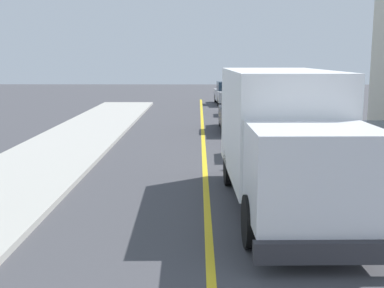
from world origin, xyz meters
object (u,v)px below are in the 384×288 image
at_px(box_truck, 283,133).
at_px(parked_car_mid, 239,114).
at_px(parked_car_near, 267,134).
at_px(parked_car_far, 244,102).
at_px(parked_car_furthest, 228,94).

bearing_deg(box_truck, parked_car_mid, 90.19).
xyz_separation_m(parked_car_near, parked_car_far, (0.35, 12.62, 0.00)).
xyz_separation_m(parked_car_mid, parked_car_far, (0.87, 6.47, 0.00)).
height_order(box_truck, parked_car_near, box_truck).
distance_m(box_truck, parked_car_near, 6.11).
height_order(parked_car_near, parked_car_far, same).
xyz_separation_m(parked_car_near, parked_car_furthest, (-0.24, 19.29, 0.00)).
relative_size(box_truck, parked_car_mid, 1.64).
distance_m(box_truck, parked_car_furthest, 25.33).
distance_m(box_truck, parked_car_far, 18.68).
distance_m(parked_car_near, parked_car_mid, 6.17).
xyz_separation_m(parked_car_near, parked_car_mid, (-0.52, 6.15, 0.00)).
bearing_deg(parked_car_mid, parked_car_far, 82.38).
bearing_deg(parked_car_far, parked_car_mid, -97.62).
bearing_deg(parked_car_near, box_truck, -94.55).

